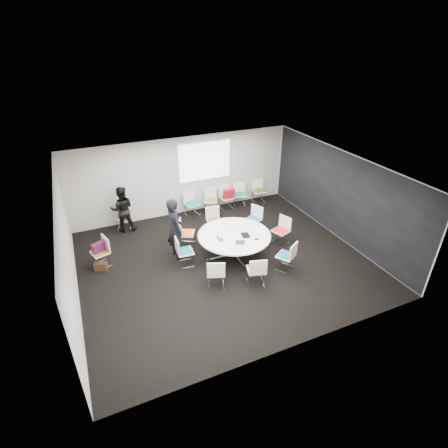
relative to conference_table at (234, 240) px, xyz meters
name	(u,v)px	position (x,y,z in m)	size (l,w,h in m)	color
room_shell	(226,219)	(-0.32, -0.15, 0.87)	(8.08, 7.08, 2.88)	black
conference_table	(234,240)	(0.00, 0.00, 0.00)	(2.13, 2.13, 0.73)	silver
projection_screen	(205,161)	(0.39, 3.31, 1.32)	(1.90, 0.03, 1.35)	white
chair_ring_a	(280,235)	(1.65, 0.05, -0.25)	(0.58, 0.59, 0.88)	silver
chair_ring_b	(253,224)	(1.20, 1.05, -0.25)	(0.61, 0.61, 0.88)	silver
chair_ring_c	(214,225)	(-0.02, 1.50, -0.25)	(0.51, 0.50, 0.88)	silver
chair_ring_d	(186,238)	(-1.12, 1.10, -0.25)	(0.61, 0.61, 0.88)	silver
chair_ring_e	(185,256)	(-1.49, 0.15, -0.25)	(0.48, 0.49, 0.88)	silver
chair_ring_f	(216,278)	(-1.04, -1.11, -0.25)	(0.59, 0.58, 0.88)	silver
chair_ring_g	(256,275)	(-0.03, -1.44, -0.25)	(0.57, 0.56, 0.88)	silver
chair_ring_h	(286,261)	(1.05, -1.19, -0.25)	(0.63, 0.62, 0.88)	silver
chair_back_a	(192,208)	(-0.28, 2.97, -0.25)	(0.54, 0.53, 0.88)	silver
chair_back_b	(211,205)	(0.44, 2.98, -0.25)	(0.60, 0.59, 0.88)	silver
chair_back_c	(226,201)	(1.09, 2.99, -0.25)	(0.48, 0.47, 0.88)	silver
chair_back_d	(239,199)	(1.65, 3.02, -0.25)	(0.58, 0.57, 0.88)	silver
chair_back_e	(259,195)	(2.49, 3.02, -0.25)	(0.51, 0.50, 0.88)	silver
chair_spare_left	(102,257)	(-3.67, 1.08, -0.25)	(0.56, 0.57, 0.88)	silver
chair_person_back	(124,221)	(-2.72, 3.02, -0.25)	(0.57, 0.56, 0.88)	silver
person_main	(175,229)	(-1.58, 0.65, 0.42)	(0.69, 0.45, 1.89)	black
person_back	(122,209)	(-2.72, 2.85, 0.26)	(0.77, 0.60, 1.58)	black
laptop	(221,238)	(-0.43, -0.05, 0.21)	(0.30, 0.19, 0.02)	#333338
laptop_lid	(219,234)	(-0.48, 0.00, 0.33)	(0.30, 0.02, 0.22)	silver
notebook_black	(245,235)	(0.28, -0.18, 0.21)	(0.22, 0.30, 0.02)	black
tablet_folio	(240,242)	(-0.03, -0.46, 0.21)	(0.26, 0.20, 0.03)	navy
papers_right	(246,229)	(0.47, 0.17, 0.20)	(0.30, 0.21, 0.00)	silver
papers_front	(259,230)	(0.81, -0.05, 0.20)	(0.30, 0.21, 0.00)	white
cup	(228,229)	(-0.08, 0.28, 0.25)	(0.08, 0.08, 0.09)	white
phone	(256,239)	(0.46, -0.50, 0.20)	(0.14, 0.07, 0.01)	black
maroon_bag	(99,247)	(-3.69, 1.07, 0.09)	(0.40, 0.14, 0.28)	#4A132E
brown_bag	(101,266)	(-3.75, 0.86, -0.41)	(0.36, 0.16, 0.24)	#352111
red_jacket	(229,193)	(1.09, 2.77, 0.17)	(0.44, 0.10, 0.35)	#B01524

